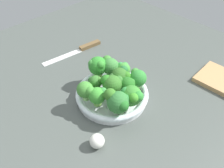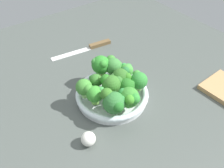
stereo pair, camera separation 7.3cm
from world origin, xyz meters
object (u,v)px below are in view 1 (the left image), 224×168
at_px(broccoli_floret_6, 98,95).
at_px(broccoli_floret_1, 137,78).
at_px(bowl, 112,94).
at_px(broccoli_floret_5, 110,66).
at_px(broccoli_floret_3, 95,82).
at_px(broccoli_floret_9, 118,102).
at_px(broccoli_floret_4, 112,84).
at_px(broccoli_floret_2, 132,96).
at_px(broccoli_floret_8, 127,85).
at_px(broccoli_floret_7, 123,69).
at_px(broccoli_floret_0, 98,66).
at_px(broccoli_floret_10, 86,90).
at_px(broccoli_floret_11, 120,76).
at_px(garlic_bulb, 97,141).
at_px(knife, 80,49).

bearing_deg(broccoli_floret_6, broccoli_floret_1, 79.08).
height_order(bowl, broccoli_floret_5, broccoli_floret_5).
xyz_separation_m(broccoli_floret_3, broccoli_floret_6, (0.05, -0.03, 0.00)).
bearing_deg(broccoli_floret_9, broccoli_floret_4, 149.98).
height_order(broccoli_floret_2, broccoli_floret_4, broccoli_floret_4).
bearing_deg(broccoli_floret_8, broccoli_floret_7, 142.24).
bearing_deg(broccoli_floret_8, broccoli_floret_3, -143.02).
bearing_deg(broccoli_floret_1, broccoli_floret_0, -154.45).
relative_size(broccoli_floret_3, broccoli_floret_5, 0.80).
distance_m(broccoli_floret_2, broccoli_floret_10, 0.14).
bearing_deg(broccoli_floret_4, bowl, 136.41).
distance_m(broccoli_floret_10, broccoli_floret_11, 0.12).
xyz_separation_m(broccoli_floret_0, broccoli_floret_3, (0.04, -0.05, -0.01)).
xyz_separation_m(broccoli_floret_9, broccoli_floret_11, (-0.07, 0.08, -0.00)).
bearing_deg(broccoli_floret_0, broccoli_floret_8, 5.39).
height_order(broccoli_floret_5, broccoli_floret_10, broccoli_floret_5).
distance_m(broccoli_floret_5, broccoli_floret_11, 0.06).
height_order(broccoli_floret_5, broccoli_floret_9, broccoli_floret_9).
bearing_deg(broccoli_floret_2, broccoli_floret_1, 120.34).
distance_m(broccoli_floret_8, broccoli_floret_10, 0.13).
relative_size(bowl, broccoli_floret_1, 3.70).
bearing_deg(broccoli_floret_8, broccoli_floret_0, -174.61).
bearing_deg(broccoli_floret_5, broccoli_floret_8, -13.06).
bearing_deg(broccoli_floret_2, broccoli_floret_3, -164.97).
bearing_deg(garlic_bulb, broccoli_floret_1, 105.31).
relative_size(bowl, broccoli_floret_8, 3.78).
xyz_separation_m(bowl, broccoli_floret_3, (-0.04, -0.03, 0.05)).
distance_m(broccoli_floret_8, knife, 0.35).
distance_m(broccoli_floret_0, broccoli_floret_4, 0.10).
xyz_separation_m(broccoli_floret_3, broccoli_floret_4, (0.05, 0.02, 0.01)).
xyz_separation_m(broccoli_floret_3, broccoli_floret_9, (0.12, -0.01, 0.01)).
height_order(bowl, broccoli_floret_11, broccoli_floret_11).
xyz_separation_m(broccoli_floret_4, broccoli_floret_8, (0.03, 0.04, -0.01)).
relative_size(broccoli_floret_3, garlic_bulb, 1.35).
bearing_deg(broccoli_floret_5, broccoli_floret_7, 38.89).
bearing_deg(broccoli_floret_10, bowl, 71.14).
bearing_deg(broccoli_floret_4, broccoli_floret_9, -30.02).
bearing_deg(broccoli_floret_7, broccoli_floret_0, -132.19).
height_order(broccoli_floret_3, broccoli_floret_4, broccoli_floret_4).
xyz_separation_m(broccoli_floret_7, broccoli_floret_9, (0.10, -0.13, 0.01)).
height_order(broccoli_floret_6, broccoli_floret_9, broccoli_floret_9).
distance_m(broccoli_floret_1, broccoli_floret_11, 0.06).
bearing_deg(knife, broccoli_floret_11, -12.26).
relative_size(broccoli_floret_2, broccoli_floret_9, 0.83).
bearing_deg(broccoli_floret_7, broccoli_floret_3, -96.73).
distance_m(broccoli_floret_1, broccoli_floret_4, 0.09).
bearing_deg(broccoli_floret_4, broccoli_floret_11, 104.35).
height_order(broccoli_floret_0, broccoli_floret_8, broccoli_floret_0).
bearing_deg(broccoli_floret_0, broccoli_floret_9, -21.50).
xyz_separation_m(broccoli_floret_2, garlic_bulb, (0.02, -0.15, -0.05)).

